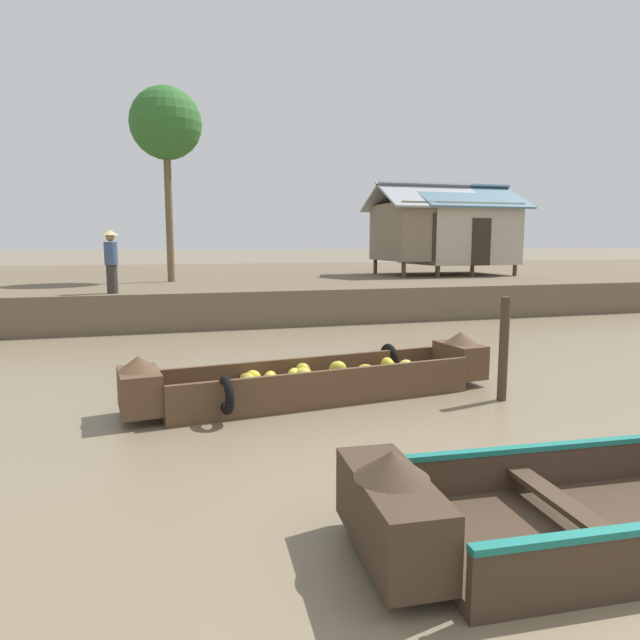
{
  "coord_description": "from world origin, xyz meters",
  "views": [
    {
      "loc": [
        -3.19,
        -2.62,
        2.39
      ],
      "look_at": [
        -0.61,
        6.33,
        1.09
      ],
      "focal_mm": 31.82,
      "sensor_mm": 36.0,
      "label": 1
    }
  ],
  "objects": [
    {
      "name": "riverbank_strip",
      "position": [
        0.0,
        22.64,
        0.51
      ],
      "size": [
        160.0,
        20.0,
        1.02
      ],
      "primitive_type": "cube",
      "color": "brown",
      "rests_on": "ground"
    },
    {
      "name": "stilt_house_left",
      "position": [
        7.2,
        18.47,
        2.82
      ],
      "size": [
        4.01,
        3.78,
        3.69
      ],
      "color": "#4C3826",
      "rests_on": "riverbank_strip"
    },
    {
      "name": "stilt_house_mid_left",
      "position": [
        8.84,
        18.55,
        2.74
      ],
      "size": [
        4.49,
        4.06,
        3.69
      ],
      "color": "#4C3826",
      "rests_on": "riverbank_strip"
    },
    {
      "name": "ground_plane",
      "position": [
        0.0,
        10.0,
        0.0
      ],
      "size": [
        300.0,
        300.0,
        0.0
      ],
      "primitive_type": "plane",
      "color": "#7A6B51"
    },
    {
      "name": "palm_tree_mid",
      "position": [
        -2.72,
        17.32,
        6.17
      ],
      "size": [
        2.34,
        2.34,
        6.38
      ],
      "color": "brown",
      "rests_on": "riverbank_strip"
    },
    {
      "name": "banana_boat",
      "position": [
        -0.89,
        5.48,
        0.3
      ],
      "size": [
        5.8,
        2.12,
        0.87
      ],
      "color": "brown",
      "rests_on": "ground"
    },
    {
      "name": "vendor_person",
      "position": [
        -4.32,
        13.22,
        1.95
      ],
      "size": [
        0.44,
        0.44,
        1.66
      ],
      "color": "#332D28",
      "rests_on": "riverbank_strip"
    },
    {
      "name": "mooring_post",
      "position": [
        1.76,
        4.63,
        0.79
      ],
      "size": [
        0.14,
        0.14,
        1.57
      ],
      "primitive_type": "cylinder",
      "color": "#423323",
      "rests_on": "ground"
    }
  ]
}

